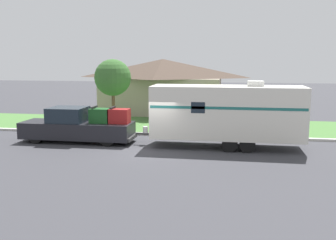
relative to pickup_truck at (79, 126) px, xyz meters
The scene contains 8 objects.
ground_plane 4.76m from the pickup_truck, 15.25° to the right, with size 120.00×120.00×0.00m, color #38383D.
curb_strip 5.24m from the pickup_truck, 29.19° to the left, with size 80.00×0.30×0.14m.
lawn_strip 7.70m from the pickup_truck, 53.83° to the left, with size 80.00×7.00×0.03m.
house_across_street 13.03m from the pickup_truck, 78.50° to the left, with size 10.83×6.58×4.71m.
pickup_truck is the anchor object (origin of this frame).
travel_trailer 8.38m from the pickup_truck, ahead, with size 8.94×2.31×3.57m.
mailbox 4.43m from the pickup_truck, 134.48° to the left, with size 0.48×0.20×1.39m.
tree_in_yard 6.47m from the pickup_truck, 88.51° to the left, with size 2.62×2.62×4.70m.
Camera 1 is at (3.95, -18.57, 4.63)m, focal length 40.00 mm.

